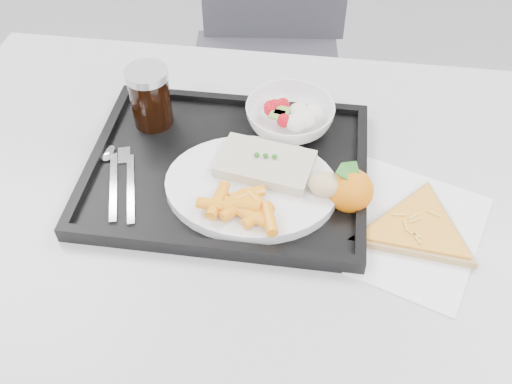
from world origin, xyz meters
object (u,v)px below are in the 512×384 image
Objects in this scene: table at (262,222)px; cola_glass at (150,96)px; salad_bowl at (290,117)px; pizza_slice at (417,228)px; chair at (269,36)px; tangerine at (350,190)px; dinner_plate at (251,186)px; tray at (227,169)px.

table is 0.29m from cola_glass.
salad_bowl is 0.53× the size of pizza_slice.
tangerine is at bearing -74.96° from chair.
table is 7.89× the size of salad_bowl.
dinner_plate is at bearing -179.37° from tangerine.
pizza_slice is (0.10, -0.04, -0.02)m from tangerine.
table is 0.82m from chair.
dinner_plate is at bearing -105.76° from salad_bowl.
tray is 1.67× the size of dinner_plate.
dinner_plate is 0.26m from pizza_slice.
chair is 0.79m from tray.
tray is 0.19m from cola_glass.
tray is at bearing 134.55° from dinner_plate.
tray is (-0.06, 0.04, 0.08)m from table.
table is 0.11m from tray.
tangerine reaches higher than salad_bowl.
cola_glass is (-0.15, 0.09, 0.06)m from tray.
chair is 3.26× the size of pizza_slice.
cola_glass is (-0.19, 0.14, 0.05)m from dinner_plate.
tangerine reaches higher than tray.
table is at bearing 178.76° from tangerine.
table is 0.25m from pizza_slice.
chair is 6.11× the size of salad_bowl.
tangerine is at bearing -22.09° from cola_glass.
tangerine reaches higher than dinner_plate.
tangerine is 0.11m from pizza_slice.
tangerine is 0.29× the size of pizza_slice.
chair is 0.73m from cola_glass.
tray is 0.07m from dinner_plate.
chair is at bearing 91.35° from tray.
pizza_slice reaches higher than table.
salad_bowl is 0.24m from cola_glass.
salad_bowl reaches higher than dinner_plate.
cola_glass is 0.49m from pizza_slice.
tray is 0.20m from tangerine.
tangerine reaches higher than pizza_slice.
cola_glass is 0.38× the size of pizza_slice.
cola_glass is (-0.24, -0.02, 0.03)m from salad_bowl.
dinner_plate is 3.24× the size of tangerine.
chair is at bearing 94.55° from dinner_plate.
tangerine is at bearing 0.63° from dinner_plate.
chair is 8.61× the size of cola_glass.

